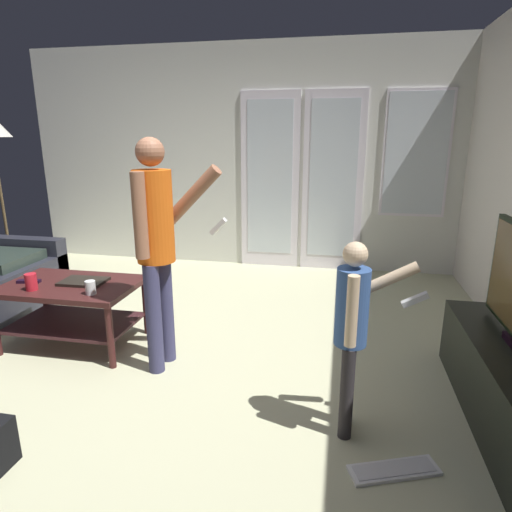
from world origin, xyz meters
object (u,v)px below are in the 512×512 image
cup_by_laptop (90,288)px  coffee_table (73,300)px  person_adult (157,236)px  cup_near_edge (31,282)px  laptop_closed (84,281)px  tv_remote_black (29,281)px  loose_keyboard (394,470)px  person_child (353,322)px

cup_by_laptop → coffee_table: bearing=147.2°
person_adult → cup_near_edge: bearing=-179.7°
person_adult → laptop_closed: person_adult is taller
laptop_closed → coffee_table: bearing=-161.0°
coffee_table → tv_remote_black: bearing=-172.2°
loose_keyboard → cup_near_edge: (-2.49, 0.75, 0.55)m
person_child → loose_keyboard: bearing=-50.9°
laptop_closed → cup_near_edge: cup_near_edge is taller
coffee_table → cup_by_laptop: 0.38m
loose_keyboard → coffee_table: bearing=158.0°
coffee_table → loose_keyboard: coffee_table is taller
laptop_closed → cup_by_laptop: 0.29m
tv_remote_black → person_child: bearing=-26.4°
person_child → laptop_closed: size_ratio=3.25×
tv_remote_black → loose_keyboard: bearing=-30.8°
person_adult → cup_near_edge: 1.06m
coffee_table → cup_near_edge: size_ratio=8.10×
person_adult → tv_remote_black: bearing=173.3°
laptop_closed → cup_by_laptop: cup_by_laptop is taller
tv_remote_black → cup_near_edge: bearing=-57.8°
loose_keyboard → laptop_closed: (-2.21, 0.96, 0.50)m
coffee_table → cup_near_edge: 0.33m
loose_keyboard → cup_near_edge: bearing=163.3°
coffee_table → person_child: person_child is taller
loose_keyboard → tv_remote_black: size_ratio=2.69×
coffee_table → loose_keyboard: bearing=-22.0°
laptop_closed → cup_near_edge: size_ratio=2.70×
person_child → tv_remote_black: (-2.40, 0.61, -0.14)m
laptop_closed → cup_by_laptop: (0.19, -0.22, 0.04)m
loose_keyboard → cup_by_laptop: cup_by_laptop is taller
cup_by_laptop → tv_remote_black: size_ratio=0.58×
coffee_table → person_child: bearing=-17.5°
loose_keyboard → cup_by_laptop: (-2.02, 0.75, 0.54)m
coffee_table → cup_near_edge: (-0.19, -0.18, 0.20)m
laptop_closed → cup_by_laptop: size_ratio=3.34×
person_adult → cup_by_laptop: (-0.52, -0.00, -0.39)m
person_child → tv_remote_black: size_ratio=6.31×
person_adult → laptop_closed: 0.86m
cup_by_laptop → tv_remote_black: bearing=167.2°
cup_near_edge → cup_by_laptop: size_ratio=1.24×
laptop_closed → cup_near_edge: bearing=-143.8°
coffee_table → person_adult: person_adult is taller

